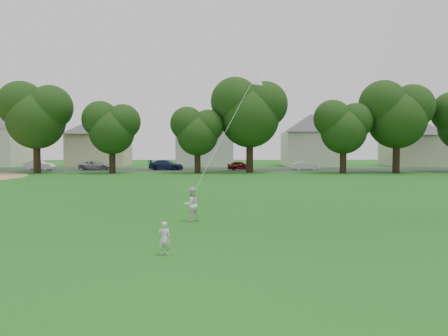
{
  "coord_description": "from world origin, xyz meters",
  "views": [
    {
      "loc": [
        2.29,
        -14.11,
        3.14
      ],
      "look_at": [
        2.42,
        2.0,
        2.3
      ],
      "focal_mm": 35.0,
      "sensor_mm": 36.0,
      "label": 1
    }
  ],
  "objects": [
    {
      "name": "toddler",
      "position": [
        0.69,
        -1.75,
        0.49
      ],
      "size": [
        0.37,
        0.27,
        0.97
      ],
      "primitive_type": "imported",
      "rotation": [
        0.0,
        0.0,
        3.24
      ],
      "color": "silver",
      "rests_on": "ground"
    },
    {
      "name": "ground",
      "position": [
        0.0,
        0.0,
        0.0
      ],
      "size": [
        160.0,
        160.0,
        0.0
      ],
      "primitive_type": "plane",
      "color": "#125013",
      "rests_on": "ground"
    },
    {
      "name": "older_boy",
      "position": [
        1.08,
        3.79,
        0.7
      ],
      "size": [
        0.86,
        0.83,
        1.4
      ],
      "primitive_type": "imported",
      "rotation": [
        0.0,
        0.0,
        3.79
      ],
      "color": "white",
      "rests_on": "ground"
    },
    {
      "name": "street",
      "position": [
        0.0,
        42.0,
        0.01
      ],
      "size": [
        90.0,
        7.0,
        0.01
      ],
      "primitive_type": "cube",
      "color": "#2D2D30",
      "rests_on": "ground"
    },
    {
      "name": "tree_row",
      "position": [
        3.79,
        35.33,
        6.41
      ],
      "size": [
        81.2,
        7.56,
        11.14
      ],
      "color": "black",
      "rests_on": "ground"
    },
    {
      "name": "house_row",
      "position": [
        -1.06,
        52.0,
        4.71
      ],
      "size": [
        76.7,
        12.74,
        10.06
      ],
      "color": "silver",
      "rests_on": "ground"
    },
    {
      "name": "kite",
      "position": [
        2.58,
        6.3,
        3.86
      ],
      "size": [
        2.01,
        3.0,
        8.16
      ],
      "color": "white",
      "rests_on": "ground"
    },
    {
      "name": "parked_cars",
      "position": [
        -9.04,
        41.0,
        0.6
      ],
      "size": [
        46.6,
        2.22,
        1.27
      ],
      "color": "black",
      "rests_on": "ground"
    }
  ]
}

